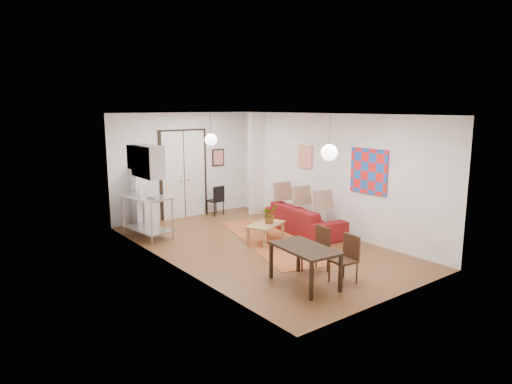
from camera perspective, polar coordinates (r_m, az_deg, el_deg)
floor at (r=10.21m, az=0.55°, el=-6.80°), size 7.00×7.00×0.00m
ceiling at (r=9.74m, az=0.58°, el=9.70°), size 4.20×7.00×0.02m
wall_back at (r=12.78m, az=-9.15°, el=3.28°), size 4.20×0.02×2.90m
wall_front at (r=7.48m, az=17.31°, el=-2.30°), size 4.20×0.02×2.90m
wall_left at (r=8.76m, az=-10.33°, el=-0.14°), size 0.02×7.00×2.90m
wall_right at (r=11.27m, az=9.02°, el=2.30°), size 0.02×7.00×2.90m
double_doors at (r=12.78m, az=-9.02°, el=2.15°), size 1.44×0.06×2.50m
stub_partition at (r=12.99m, az=0.08°, el=3.53°), size 0.50×0.10×2.90m
wall_cabinet at (r=10.11m, az=-13.41°, el=3.76°), size 0.35×1.00×0.70m
painting_popart at (r=10.41m, az=13.94°, el=2.54°), size 0.05×1.00×1.00m
painting_abstract at (r=11.77m, az=6.16°, el=4.44°), size 0.05×0.50×0.60m
poster_back at (r=13.32m, az=-4.74°, el=4.32°), size 0.40×0.03×0.50m
print_left at (r=10.50m, az=-15.29°, el=4.19°), size 0.03×0.44×0.54m
pendant_back at (r=11.41m, az=-5.66°, el=6.53°), size 0.30×0.30×0.80m
pendant_front at (r=8.29m, az=9.14°, el=4.90°), size 0.30×0.30×0.80m
kilim_rug at (r=10.68m, az=2.57°, el=-5.99°), size 2.61×4.28×0.01m
sofa at (r=11.31m, az=6.06°, el=-3.36°), size 2.40×1.21×0.67m
coffee_table at (r=10.44m, az=1.22°, el=-4.28°), size 1.10×0.86×0.43m
potted_plant at (r=10.43m, az=1.66°, el=-2.77°), size 0.44×0.47×0.42m
kitchen_counter at (r=11.07m, az=-13.45°, el=-2.18°), size 0.83×1.38×1.00m
bowl at (r=10.73m, az=-12.87°, el=-0.56°), size 0.31×0.31×0.06m
soap_bottle at (r=11.19m, az=-14.30°, el=0.23°), size 0.12×0.12×0.21m
fridge at (r=12.01m, az=-13.75°, el=-0.60°), size 0.62×0.62×1.56m
dining_table at (r=7.96m, az=6.11°, el=-7.37°), size 0.82×1.30×0.68m
dining_chair_near at (r=8.69m, az=7.01°, el=-6.66°), size 0.44×0.59×0.85m
dining_chair_far at (r=8.23m, az=10.45°, el=-7.76°), size 0.44×0.59×0.85m
black_side_chair at (r=13.11m, az=-5.33°, el=-0.69°), size 0.43×0.44×0.85m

